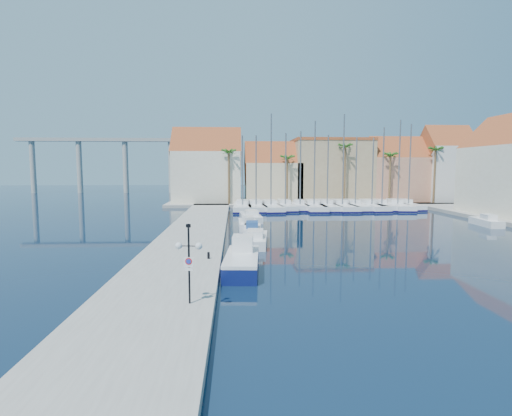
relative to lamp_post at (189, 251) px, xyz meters
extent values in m
plane|color=black|center=(7.13, 8.39, -2.93)|extent=(260.00, 260.00, 0.00)
cube|color=gray|center=(-1.87, 21.89, -2.68)|extent=(6.00, 77.00, 0.50)
cube|color=gray|center=(17.13, 56.39, -2.68)|extent=(54.00, 16.00, 0.50)
cylinder|color=black|center=(0.00, 0.00, -0.58)|extent=(0.09, 0.09, 3.70)
cylinder|color=black|center=(-0.23, 0.03, 0.25)|extent=(0.46, 0.10, 0.05)
cylinder|color=black|center=(0.23, -0.02, 0.25)|extent=(0.46, 0.10, 0.05)
sphere|color=white|center=(-0.46, 0.06, 0.25)|extent=(0.33, 0.33, 0.33)
sphere|color=white|center=(0.46, -0.05, 0.25)|extent=(0.33, 0.33, 0.33)
cube|color=black|center=(0.00, 0.00, 1.18)|extent=(0.22, 0.14, 0.15)
cube|color=white|center=(-0.01, -0.05, -0.49)|extent=(0.46, 0.08, 0.46)
cylinder|color=red|center=(-0.01, -0.07, -0.44)|extent=(0.31, 0.05, 0.31)
cylinder|color=#1933A5|center=(-0.01, -0.08, -0.44)|extent=(0.22, 0.04, 0.22)
cube|color=white|center=(-0.01, -0.05, -0.81)|extent=(0.37, 0.07, 0.13)
cylinder|color=black|center=(0.28, 9.04, -2.20)|extent=(0.18, 0.18, 0.45)
cube|color=#0E1752|center=(2.53, 7.29, -2.46)|extent=(2.52, 6.35, 0.93)
cube|color=white|center=(2.53, 7.29, -1.89)|extent=(2.52, 6.35, 0.21)
cube|color=white|center=(2.62, 8.53, -1.32)|extent=(1.46, 1.75, 1.14)
cube|color=white|center=(3.89, 16.41, -2.53)|extent=(2.53, 6.21, 0.80)
cube|color=white|center=(3.83, 15.81, -1.83)|extent=(1.56, 2.24, 0.60)
cube|color=white|center=(3.84, 21.68, -2.53)|extent=(1.97, 5.29, 0.80)
cube|color=navy|center=(3.81, 21.16, -1.83)|extent=(1.27, 1.89, 0.60)
cube|color=white|center=(3.50, 25.86, -2.53)|extent=(1.97, 6.02, 0.80)
cube|color=white|center=(3.50, 25.26, -1.83)|extent=(1.36, 2.11, 0.60)
cube|color=white|center=(4.10, 32.39, -2.53)|extent=(2.76, 7.23, 0.80)
cube|color=white|center=(4.15, 31.68, -1.83)|extent=(1.76, 2.59, 0.60)
cube|color=white|center=(31.13, 26.30, -2.53)|extent=(1.98, 5.07, 0.80)
cube|color=white|center=(31.09, 25.80, -1.83)|extent=(1.25, 1.82, 0.60)
cube|color=white|center=(3.32, 44.05, -2.43)|extent=(2.97, 10.36, 1.00)
cube|color=#100E46|center=(3.32, 44.05, -2.75)|extent=(3.03, 10.42, 0.28)
cube|color=white|center=(3.35, 45.07, -1.63)|extent=(1.96, 3.14, 0.60)
cylinder|color=slate|center=(3.30, 43.53, 3.35)|extent=(0.20, 0.20, 10.56)
cube|color=white|center=(5.40, 44.26, -2.43)|extent=(3.19, 10.70, 1.00)
cube|color=#100E46|center=(5.40, 44.26, -2.75)|extent=(3.25, 10.77, 0.28)
cube|color=white|center=(5.35, 45.32, -1.63)|extent=(2.06, 3.26, 0.60)
cylinder|color=slate|center=(5.42, 43.73, 3.38)|extent=(0.20, 0.20, 10.62)
cube|color=white|center=(7.67, 44.00, -2.43)|extent=(3.63, 10.99, 1.00)
cube|color=#100E46|center=(7.67, 44.00, -2.75)|extent=(3.69, 11.06, 0.28)
cube|color=white|center=(7.58, 45.07, -1.63)|extent=(2.21, 3.38, 0.60)
cylinder|color=slate|center=(7.71, 43.46, 5.00)|extent=(0.20, 0.20, 13.85)
cube|color=white|center=(10.05, 44.77, -2.43)|extent=(3.01, 9.68, 1.00)
cube|color=#100E46|center=(10.05, 44.77, -2.75)|extent=(3.07, 9.75, 0.28)
cube|color=white|center=(10.00, 45.72, -1.63)|extent=(1.89, 2.96, 0.60)
cylinder|color=slate|center=(10.08, 44.29, 3.58)|extent=(0.20, 0.20, 11.02)
cube|color=white|center=(12.37, 44.58, -2.43)|extent=(2.21, 8.04, 1.00)
cube|color=#100E46|center=(12.37, 44.58, -2.75)|extent=(2.28, 8.10, 0.28)
cube|color=white|center=(12.36, 45.38, -1.63)|extent=(1.50, 2.43, 0.60)
cylinder|color=slate|center=(12.38, 44.18, 3.72)|extent=(0.20, 0.20, 11.30)
cube|color=white|center=(14.52, 44.23, -2.43)|extent=(3.20, 11.13, 1.00)
cube|color=#100E46|center=(14.52, 44.23, -2.75)|extent=(3.26, 11.20, 0.28)
cube|color=white|center=(14.56, 45.33, -1.63)|extent=(2.11, 3.37, 0.60)
cylinder|color=slate|center=(14.51, 43.68, 4.50)|extent=(0.20, 0.20, 12.86)
cube|color=white|center=(16.66, 44.45, -2.43)|extent=(3.00, 10.82, 1.00)
cube|color=#100E46|center=(16.66, 44.45, -2.75)|extent=(3.07, 10.88, 0.28)
cube|color=white|center=(16.68, 45.53, -1.63)|extent=(2.02, 3.27, 0.60)
cylinder|color=slate|center=(16.65, 43.91, 3.45)|extent=(0.20, 0.20, 10.76)
cube|color=white|center=(18.99, 44.19, -2.43)|extent=(3.17, 11.01, 1.00)
cube|color=#100E46|center=(18.99, 44.19, -2.75)|extent=(3.23, 11.07, 0.28)
cube|color=white|center=(18.96, 45.28, -1.63)|extent=(2.09, 3.34, 0.60)
cylinder|color=slate|center=(19.01, 43.64, 5.01)|extent=(0.20, 0.20, 13.88)
cube|color=white|center=(21.07, 44.27, -2.43)|extent=(3.08, 10.09, 1.00)
cube|color=#100E46|center=(21.07, 44.27, -2.75)|extent=(3.14, 10.15, 0.28)
cube|color=white|center=(21.02, 45.27, -1.63)|extent=(1.96, 3.08, 0.60)
cylinder|color=slate|center=(21.10, 43.78, 3.29)|extent=(0.20, 0.20, 10.43)
cube|color=white|center=(23.65, 44.07, -2.43)|extent=(3.17, 10.38, 1.00)
cube|color=#100E46|center=(23.65, 44.07, -2.75)|extent=(3.23, 10.45, 0.28)
cube|color=white|center=(23.60, 45.09, -1.63)|extent=(2.02, 3.17, 0.60)
cylinder|color=slate|center=(23.67, 43.55, 3.23)|extent=(0.20, 0.20, 10.32)
cube|color=white|center=(25.45, 44.37, -2.43)|extent=(3.01, 9.25, 1.00)
cube|color=#100E46|center=(25.45, 44.37, -2.75)|extent=(3.08, 9.32, 0.28)
cube|color=white|center=(25.52, 45.27, -1.63)|extent=(1.85, 2.84, 0.60)
cylinder|color=slate|center=(25.42, 43.91, 4.06)|extent=(0.20, 0.20, 11.97)
cube|color=white|center=(28.00, 44.35, -2.43)|extent=(3.57, 10.68, 1.00)
cube|color=#100E46|center=(28.00, 44.35, -2.75)|extent=(3.63, 10.74, 0.28)
cube|color=white|center=(28.09, 45.40, -1.63)|extent=(2.16, 3.29, 0.60)
cylinder|color=slate|center=(27.96, 43.83, 4.62)|extent=(0.20, 0.20, 13.10)
cube|color=white|center=(29.85, 44.68, -2.43)|extent=(2.79, 8.49, 1.00)
cube|color=#100E46|center=(29.85, 44.68, -2.75)|extent=(2.86, 8.55, 0.28)
cube|color=white|center=(29.79, 45.51, -1.63)|extent=(1.70, 2.61, 0.60)
cylinder|color=slate|center=(29.88, 44.26, 4.33)|extent=(0.20, 0.20, 12.52)
cube|color=beige|center=(-2.87, 55.39, 2.07)|extent=(12.00, 9.00, 9.00)
cube|color=brown|center=(-2.87, 55.39, 6.57)|extent=(12.30, 9.00, 9.00)
cube|color=beige|center=(9.13, 55.39, 1.07)|extent=(10.00, 8.00, 7.00)
cube|color=brown|center=(9.13, 55.39, 4.57)|extent=(10.30, 8.00, 8.00)
cube|color=tan|center=(20.13, 56.39, 3.07)|extent=(14.00, 10.00, 11.00)
cube|color=brown|center=(20.13, 56.39, 8.82)|extent=(14.20, 10.20, 0.50)
cube|color=tan|center=(32.13, 55.39, 1.57)|extent=(10.00, 8.00, 8.00)
cube|color=brown|center=(32.13, 55.39, 5.57)|extent=(10.30, 8.00, 8.00)
cube|color=silver|center=(41.13, 54.39, 2.57)|extent=(8.00, 8.00, 10.00)
cube|color=brown|center=(41.13, 54.39, 7.57)|extent=(8.30, 8.00, 8.00)
cylinder|color=brown|center=(1.13, 50.39, 2.07)|extent=(0.36, 0.36, 9.00)
sphere|color=#2A631C|center=(1.13, 50.39, 6.42)|extent=(2.60, 2.60, 2.60)
cylinder|color=brown|center=(11.13, 50.39, 1.57)|extent=(0.36, 0.36, 8.00)
sphere|color=#2A631C|center=(11.13, 50.39, 5.42)|extent=(2.60, 2.60, 2.60)
cylinder|color=brown|center=(21.13, 50.39, 2.57)|extent=(0.36, 0.36, 10.00)
sphere|color=#2A631C|center=(21.13, 50.39, 7.42)|extent=(2.60, 2.60, 2.60)
cylinder|color=brown|center=(29.13, 50.39, 1.82)|extent=(0.36, 0.36, 8.50)
sphere|color=#2A631C|center=(29.13, 50.39, 5.92)|extent=(2.60, 2.60, 2.60)
cylinder|color=brown|center=(37.13, 50.39, 2.32)|extent=(0.36, 0.36, 9.50)
sphere|color=#2A631C|center=(37.13, 50.39, 6.92)|extent=(2.60, 2.60, 2.60)
cube|color=#9E9E99|center=(-30.87, 90.39, 11.07)|extent=(48.00, 2.20, 0.90)
cylinder|color=#9E9E99|center=(-50.87, 90.39, 4.07)|extent=(1.40, 1.40, 14.00)
cylinder|color=#9E9E99|center=(-38.87, 90.39, 4.07)|extent=(1.40, 1.40, 14.00)
cylinder|color=#9E9E99|center=(-26.87, 90.39, 4.07)|extent=(1.40, 1.40, 14.00)
cylinder|color=#9E9E99|center=(-14.87, 90.39, 4.07)|extent=(1.40, 1.40, 14.00)
camera|label=1|loc=(2.09, -17.91, 3.79)|focal=28.00mm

